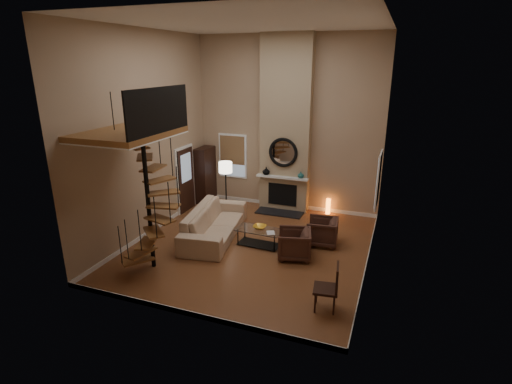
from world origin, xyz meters
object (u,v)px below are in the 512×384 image
(armchair_near, at_px, (325,232))
(side_chair, at_px, (330,286))
(hutch, at_px, (206,175))
(coffee_table, at_px, (259,235))
(sofa, at_px, (214,223))
(accent_lamp, at_px, (328,206))
(armchair_far, at_px, (297,244))
(floor_lamp, at_px, (226,172))

(armchair_near, relative_size, side_chair, 0.81)
(hutch, relative_size, coffee_table, 1.54)
(armchair_near, height_order, side_chair, side_chair)
(side_chair, bearing_deg, sofa, 147.42)
(accent_lamp, bearing_deg, side_chair, -79.10)
(armchair_far, relative_size, coffee_table, 0.65)
(armchair_near, xyz_separation_m, armchair_far, (-0.50, -0.99, 0.00))
(sofa, distance_m, floor_lamp, 1.98)
(sofa, relative_size, armchair_near, 3.70)
(sofa, relative_size, floor_lamp, 1.72)
(coffee_table, bearing_deg, floor_lamp, 134.86)
(coffee_table, distance_m, side_chair, 3.20)
(hutch, xyz_separation_m, side_chair, (5.22, -4.89, -0.42))
(sofa, bearing_deg, armchair_far, -108.82)
(armchair_far, height_order, coffee_table, armchair_far)
(hutch, height_order, armchair_far, hutch)
(armchair_far, distance_m, floor_lamp, 3.71)
(coffee_table, bearing_deg, accent_lamp, 66.06)
(coffee_table, bearing_deg, armchair_near, 22.32)
(sofa, xyz_separation_m, side_chair, (3.66, -2.34, 0.13))
(armchair_far, bearing_deg, hutch, -140.57)
(armchair_near, bearing_deg, sofa, -85.59)
(armchair_far, distance_m, side_chair, 2.24)
(hutch, xyz_separation_m, floor_lamp, (1.18, -0.90, 0.46))
(sofa, bearing_deg, accent_lamp, -52.64)
(armchair_near, height_order, accent_lamp, armchair_near)
(accent_lamp, relative_size, side_chair, 0.51)
(floor_lamp, bearing_deg, accent_lamp, 20.73)
(armchair_near, bearing_deg, armchair_far, -33.14)
(sofa, height_order, armchair_far, sofa)
(armchair_near, relative_size, coffee_table, 0.64)
(armchair_far, xyz_separation_m, coffee_table, (-1.13, 0.32, -0.07))
(hutch, xyz_separation_m, accent_lamp, (4.23, 0.26, -0.70))
(armchair_near, distance_m, armchair_far, 1.11)
(floor_lamp, xyz_separation_m, accent_lamp, (3.05, 1.16, -1.16))
(hutch, height_order, floor_lamp, hutch)
(hutch, relative_size, side_chair, 1.94)
(sofa, xyz_separation_m, floor_lamp, (-0.38, 1.65, 1.02))
(armchair_near, distance_m, floor_lamp, 3.71)
(hutch, relative_size, armchair_far, 2.37)
(armchair_near, xyz_separation_m, accent_lamp, (-0.33, 2.25, -0.10))
(coffee_table, bearing_deg, armchair_far, -15.73)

